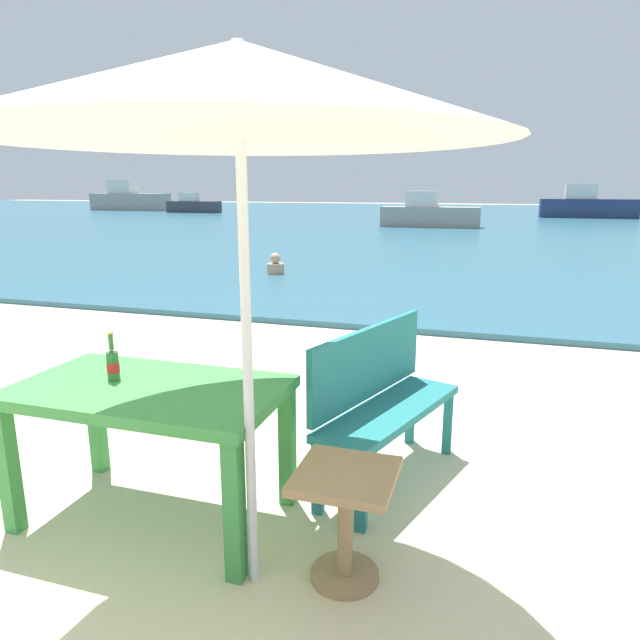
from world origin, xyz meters
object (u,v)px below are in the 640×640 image
Objects in this scene: boat_cargo_ship at (129,200)px; boat_tanker at (587,206)px; boat_ferry at (193,205)px; picnic_table_green at (150,405)px; beer_bottle_amber at (113,363)px; patio_umbrella at (239,92)px; swimmer_person at (276,266)px; side_table_wood at (345,509)px; bench_teal_center at (381,395)px; boat_barge at (429,214)px.

boat_tanker is at bearing -1.85° from boat_cargo_ship.
boat_cargo_ship is at bearing 178.15° from boat_tanker.
boat_tanker is 1.38× the size of boat_ferry.
boat_cargo_ship is at bearing 163.50° from boat_ferry.
beer_bottle_amber reaches higher than picnic_table_green.
boat_cargo_ship is (-6.22, 1.84, 0.28)m from boat_ferry.
boat_ferry is at bearing 120.03° from patio_umbrella.
boat_cargo_ship is at bearing 130.30° from swimmer_person.
side_table_wood is at bearing 18.38° from patio_umbrella.
boat_ferry is at bearing 121.43° from bench_teal_center.
picnic_table_green is 5.28× the size of beer_bottle_amber.
beer_bottle_amber is 0.05× the size of boat_cargo_ship.
picnic_table_green is at bearing -5.42° from beer_bottle_amber.
picnic_table_green is at bearing -144.00° from bench_teal_center.
bench_teal_center reaches higher than swimmer_person.
swimmer_person is 14.28m from boat_barge.
boat_cargo_ship reaches higher than bench_teal_center.
boat_barge is at bearing -28.77° from boat_ferry.
boat_barge is (-2.14, 21.36, 0.08)m from bench_teal_center.
beer_bottle_amber is 1.55m from bench_teal_center.
side_table_wood is at bearing -8.75° from beer_bottle_amber.
bench_teal_center is (-0.03, 0.97, 0.19)m from side_table_wood.
boat_cargo_ship reaches higher than boat_ferry.
boat_cargo_ship is 1.40× the size of boat_barge.
side_table_wood is 0.99m from bench_teal_center.
patio_umbrella is at bearing -59.97° from boat_ferry.
boat_cargo_ship reaches higher than picnic_table_green.
bench_teal_center is (1.08, 0.79, -0.11)m from picnic_table_green.
swimmer_person is 32.87m from boat_cargo_ship.
boat_cargo_ship is at bearing 126.24° from patio_umbrella.
patio_umbrella is 22.58m from boat_barge.
side_table_wood is (1.11, -0.18, -0.30)m from picnic_table_green.
boat_cargo_ship is 25.11m from boat_barge.
boat_barge is at bearing 84.43° from swimmer_person.
beer_bottle_amber is at bearing 160.24° from patio_umbrella.
side_table_wood is at bearing -99.34° from boat_tanker.
boat_barge is (-1.06, 22.14, -0.03)m from picnic_table_green.
boat_cargo_ship is (-23.47, 32.98, -0.02)m from beer_bottle_amber.
patio_umbrella reaches higher than boat_barge.
boat_cargo_ship is (-30.11, 0.97, 0.11)m from boat_tanker.
boat_cargo_ship is at bearing 125.44° from beer_bottle_amber.
beer_bottle_amber is at bearing -87.85° from boat_barge.
boat_cargo_ship is at bearing 154.38° from boat_barge.
boat_tanker is 12.39m from boat_barge.
boat_barge is at bearing 95.72° from bench_teal_center.
side_table_wood is at bearing -84.44° from boat_barge.
boat_cargo_ship is at bearing 126.79° from side_table_wood.
picnic_table_green is 0.61× the size of patio_umbrella.
patio_umbrella is 0.64× the size of boat_ferry.
bench_teal_center is 21.46m from boat_barge.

